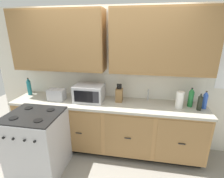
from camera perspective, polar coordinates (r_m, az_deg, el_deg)
ground_plane at (r=3.10m, az=-2.91°, el=-22.56°), size 8.00×8.00×0.00m
wall_unit at (r=2.84m, az=-1.15°, el=10.94°), size 4.37×0.40×2.44m
counter_run at (r=3.06m, az=-1.75°, el=-12.22°), size 3.20×0.64×0.92m
stove_range at (r=2.90m, az=-23.56°, el=-15.97°), size 0.76×0.68×0.95m
microwave at (r=2.89m, az=-7.62°, el=-1.31°), size 0.48×0.37×0.28m
toaster at (r=3.07m, az=-18.00°, el=-1.77°), size 0.28×0.18×0.19m
knife_block at (r=2.85m, az=2.40°, el=-1.96°), size 0.11×0.14×0.31m
sink_faucet at (r=2.96m, az=11.96°, el=-1.91°), size 0.02×0.02×0.20m
paper_towel_roll at (r=2.81m, az=21.65°, el=-3.32°), size 0.12×0.12×0.26m
bottle_dark at (r=2.85m, az=27.27°, el=-3.94°), size 0.07×0.07×0.26m
bottle_teal at (r=3.49m, az=-25.95°, el=0.71°), size 0.07×0.07×0.32m
bottle_blue at (r=2.94m, az=28.62°, el=-3.27°), size 0.07×0.07×0.28m
bottle_green at (r=2.92m, az=24.84°, el=-2.58°), size 0.08×0.08×0.31m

